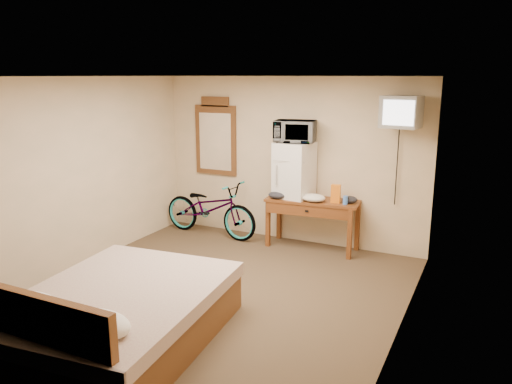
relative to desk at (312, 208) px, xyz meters
The scene contains 13 objects.
room 2.15m from the desk, 103.39° to the right, with size 4.60×4.64×2.50m.
desk is the anchor object (origin of this frame).
mini_fridge 0.61m from the desk, behind, with size 0.56×0.54×0.81m.
microwave 1.13m from the desk, behind, with size 0.57×0.39×0.32m, color white.
snack_bag 0.43m from the desk, ahead, with size 0.13×0.08×0.26m, color orange.
blue_cup 0.54m from the desk, ahead, with size 0.07×0.07×0.12m, color #4179DD.
cloth_cream 0.20m from the desk, 60.18° to the right, with size 0.35×0.27×0.11m, color beige.
cloth_dark_a 0.54m from the desk, 162.40° to the right, with size 0.27×0.20×0.10m, color black.
cloth_dark_b 0.57m from the desk, ahead, with size 0.21×0.18×0.10m, color black.
crt_television 1.85m from the desk, ahead, with size 0.52×0.60×0.41m.
wall_mirror 2.00m from the desk, behind, with size 0.74×0.04×1.25m.
bicycle 1.69m from the desk, behind, with size 0.59×1.70×0.89m, color black.
bed 3.47m from the desk, 102.61° to the right, with size 1.89×2.38×0.90m.
Camera 1 is at (2.82, -4.66, 2.52)m, focal length 35.00 mm.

